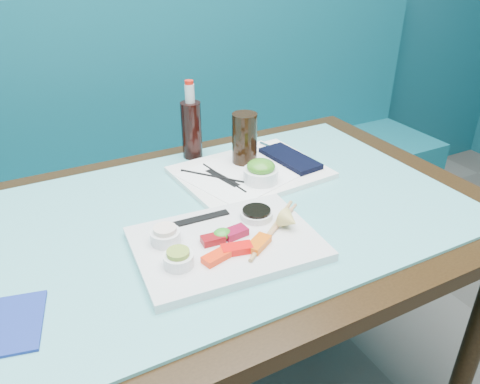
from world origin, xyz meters
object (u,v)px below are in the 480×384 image
serving_tray (250,172)px  cola_glass (245,139)px  sashimi_plate (226,244)px  cola_bottle_body (192,130)px  dining_table (222,241)px  booth_bench (138,198)px  seaweed_bowl (261,175)px

serving_tray → cola_glass: cola_glass is taller
sashimi_plate → cola_bottle_body: cola_bottle_body is taller
dining_table → booth_bench: bearing=90.0°
booth_bench → serving_tray: size_ratio=7.42×
dining_table → cola_glass: (0.17, 0.20, 0.18)m
cola_glass → booth_bench: bearing=105.1°
serving_tray → booth_bench: bearing=98.9°
dining_table → sashimi_plate: 0.19m
booth_bench → seaweed_bowl: (0.15, -0.77, 0.42)m
serving_tray → seaweed_bowl: size_ratio=4.23×
cola_bottle_body → sashimi_plate: bearing=-104.4°
booth_bench → cola_glass: bearing=-74.9°
cola_glass → cola_bottle_body: bearing=127.1°
cola_bottle_body → serving_tray: bearing=-63.7°
sashimi_plate → serving_tray: size_ratio=0.98×
sashimi_plate → cola_glass: 0.42m
booth_bench → cola_glass: size_ratio=19.90×
sashimi_plate → cola_bottle_body: 0.51m
booth_bench → sashimi_plate: 1.06m
booth_bench → dining_table: (0.00, -0.84, 0.29)m
sashimi_plate → booth_bench: bearing=90.8°
sashimi_plate → seaweed_bowl: (0.21, 0.21, 0.02)m
booth_bench → dining_table: size_ratio=2.14×
dining_table → cola_bottle_body: 0.39m
dining_table → serving_tray: (0.16, 0.14, 0.10)m
dining_table → cola_bottle_body: bearing=79.0°
sashimi_plate → serving_tray: bearing=56.6°
seaweed_bowl → cola_glass: cola_glass is taller
serving_tray → cola_bottle_body: size_ratio=2.32×
dining_table → cola_glass: size_ratio=9.29×
dining_table → serving_tray: serving_tray is taller
cola_bottle_body → seaweed_bowl: bearing=-72.2°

